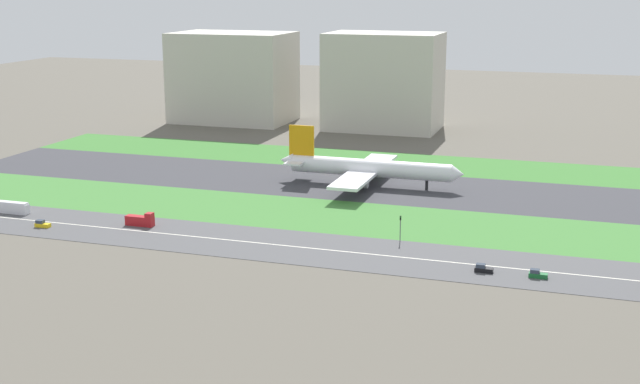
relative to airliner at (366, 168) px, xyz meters
name	(u,v)px	position (x,y,z in m)	size (l,w,h in m)	color
ground_plane	(341,184)	(-8.96, 0.00, -6.23)	(800.00, 800.00, 0.00)	#5B564C
runway	(341,184)	(-8.96, 0.00, -6.18)	(280.00, 46.00, 0.10)	#38383D
grass_median_north	(371,160)	(-8.96, 41.00, -6.18)	(280.00, 36.00, 0.10)	#3D7A33
grass_median_south	(302,213)	(-8.96, -41.00, -6.18)	(280.00, 36.00, 0.10)	#427F38
highway	(263,244)	(-8.96, -73.00, -6.18)	(280.00, 28.00, 0.10)	#4C4C4F
highway_centerline	(263,243)	(-8.96, -73.00, -6.13)	(266.00, 0.50, 0.01)	silver
airliner	(366,168)	(0.00, 0.00, 0.00)	(65.00, 56.00, 19.70)	white
bus_0	(11,208)	(-92.98, -68.00, -4.41)	(11.60, 2.50, 3.50)	silver
car_0	(42,224)	(-74.97, -78.00, -5.31)	(4.40, 1.80, 2.00)	yellow
car_1	(483,269)	(50.30, -78.00, -5.31)	(4.40, 1.80, 2.00)	black
truck_0	(141,220)	(-48.79, -68.00, -4.56)	(8.40, 2.50, 4.00)	#B2191E
car_2	(537,274)	(63.09, -78.00, -5.31)	(4.40, 1.80, 2.00)	#19662D
traffic_light	(400,227)	(25.70, -60.01, -1.94)	(0.36, 0.50, 7.20)	#4C4C51
terminal_building	(233,77)	(-98.96, 114.00, 15.75)	(56.93, 38.16, 43.97)	beige
hangar_building	(384,81)	(-22.06, 114.00, 16.37)	(52.40, 34.11, 45.19)	beige
fuel_tank_west	(404,100)	(-21.88, 159.00, 1.76)	(23.46, 23.46, 15.98)	silver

